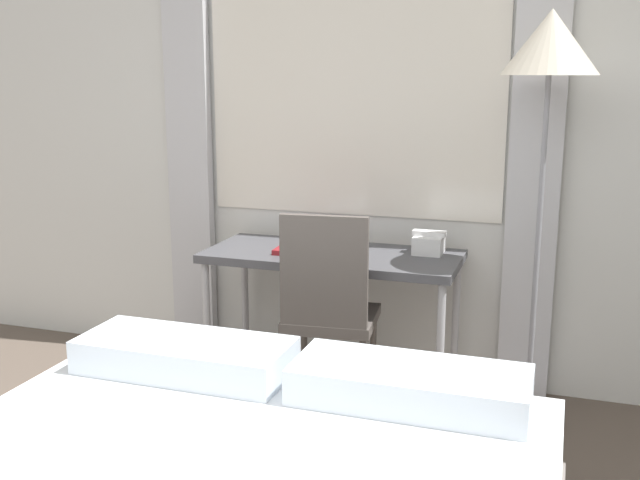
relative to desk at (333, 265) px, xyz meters
The scene contains 6 objects.
wall_back_with_window 0.78m from the desk, 72.08° to the left, with size 5.74×0.13×2.70m.
desk is the anchor object (origin of this frame).
desk_chair 0.32m from the desk, 75.60° to the right, with size 0.44×0.44×0.98m.
standing_lamp 1.31m from the desk, ahead, with size 0.40×0.40×1.82m.
telephone 0.47m from the desk, 16.49° to the left, with size 0.16×0.16×0.11m.
book 0.18m from the desk, 159.17° to the right, with size 0.22×0.19×0.02m.
Camera 1 is at (0.93, -0.79, 1.56)m, focal length 42.00 mm.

